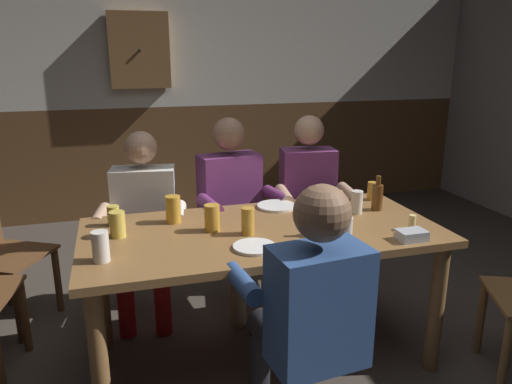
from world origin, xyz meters
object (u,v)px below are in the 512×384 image
(person_0, at_px, (144,218))
(bottle_1, at_px, (338,219))
(bottle_0, at_px, (377,196))
(pint_glass_0, at_px, (248,221))
(wall_dart_cabinet, at_px, (139,50))
(pint_glass_7, at_px, (357,202))
(person_3, at_px, (309,308))
(dining_table, at_px, (262,247))
(pint_glass_8, at_px, (212,218))
(table_candle, at_px, (412,223))
(pint_glass_5, at_px, (113,216))
(condiment_caddy, at_px, (412,235))
(pint_glass_6, at_px, (173,209))
(pint_glass_2, at_px, (344,232))
(plate_0, at_px, (276,206))
(person_1, at_px, (234,206))
(pint_glass_3, at_px, (101,247))
(pint_glass_1, at_px, (117,224))
(person_2, at_px, (310,199))
(plate_1, at_px, (254,247))
(pint_glass_4, at_px, (372,191))

(person_0, bearing_deg, bottle_1, 145.76)
(bottle_0, height_order, pint_glass_0, bottle_0)
(wall_dart_cabinet, bearing_deg, pint_glass_7, -68.50)
(person_3, xyz_separation_m, pint_glass_7, (0.60, 0.76, 0.16))
(dining_table, bearing_deg, pint_glass_8, 170.43)
(table_candle, bearing_deg, pint_glass_5, 161.26)
(condiment_caddy, bearing_deg, pint_glass_6, 151.69)
(pint_glass_2, bearing_deg, plate_0, 99.28)
(person_0, bearing_deg, person_3, 122.04)
(table_candle, height_order, bottle_1, bottle_1)
(table_candle, distance_m, pint_glass_5, 1.56)
(person_1, xyz_separation_m, pint_glass_3, (-0.81, -0.86, 0.15))
(bottle_1, xyz_separation_m, pint_glass_1, (-1.06, 0.29, -0.02))
(pint_glass_7, bearing_deg, person_3, -128.12)
(dining_table, height_order, wall_dart_cabinet, wall_dart_cabinet)
(plate_0, xyz_separation_m, pint_glass_6, (-0.62, -0.10, 0.07))
(pint_glass_7, bearing_deg, pint_glass_3, -168.33)
(table_candle, relative_size, pint_glass_1, 0.61)
(pint_glass_7, bearing_deg, person_2, 94.61)
(plate_1, height_order, pint_glass_8, pint_glass_8)
(person_1, bearing_deg, person_2, 172.02)
(dining_table, relative_size, pint_glass_2, 12.45)
(plate_1, bearing_deg, pint_glass_5, 140.79)
(pint_glass_7, xyz_separation_m, pint_glass_8, (-0.85, -0.05, 0.00))
(person_0, distance_m, pint_glass_0, 0.88)
(dining_table, bearing_deg, pint_glass_7, 8.92)
(pint_glass_7, bearing_deg, bottle_1, -131.36)
(wall_dart_cabinet, bearing_deg, pint_glass_2, -76.61)
(plate_0, xyz_separation_m, pint_glass_7, (0.40, -0.23, 0.06))
(person_1, relative_size, wall_dart_cabinet, 1.78)
(person_0, distance_m, pint_glass_4, 1.43)
(bottle_1, relative_size, pint_glass_5, 2.14)
(person_0, xyz_separation_m, wall_dart_cabinet, (0.15, 1.97, 1.01))
(pint_glass_6, bearing_deg, pint_glass_3, -131.00)
(person_1, height_order, pint_glass_8, person_1)
(bottle_1, height_order, pint_glass_6, bottle_1)
(plate_1, xyz_separation_m, pint_glass_4, (0.92, 0.55, 0.05))
(person_1, relative_size, pint_glass_1, 9.54)
(table_candle, distance_m, pint_glass_0, 0.85)
(dining_table, height_order, bottle_1, bottle_1)
(pint_glass_3, distance_m, pint_glass_7, 1.42)
(bottle_0, distance_m, pint_glass_0, 0.84)
(plate_1, xyz_separation_m, pint_glass_1, (-0.61, 0.34, 0.06))
(table_candle, relative_size, plate_0, 0.35)
(person_1, xyz_separation_m, pint_glass_8, (-0.27, -0.62, 0.15))
(person_2, relative_size, pint_glass_5, 11.43)
(pint_glass_0, bearing_deg, pint_glass_6, 139.86)
(pint_glass_8, bearing_deg, pint_glass_7, 3.34)
(condiment_caddy, xyz_separation_m, pint_glass_8, (-0.91, 0.40, 0.04))
(bottle_1, relative_size, pint_glass_3, 1.68)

